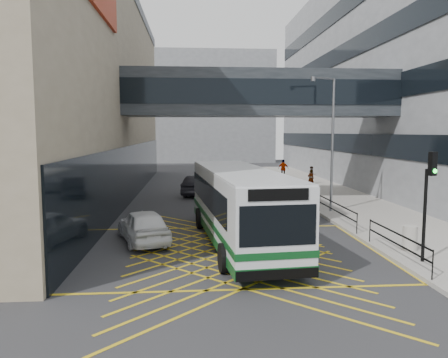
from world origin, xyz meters
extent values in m
plane|color=#333335|center=(0.00, 0.00, 0.00)|extent=(120.00, 120.00, 0.00)
cube|color=black|center=(-5.96, 16.00, 2.00)|extent=(0.10, 41.50, 4.00)
cube|color=black|center=(11.96, 24.00, 4.00)|extent=(0.10, 43.50, 1.60)
cube|color=black|center=(11.96, 24.00, 8.00)|extent=(0.10, 43.50, 1.60)
cube|color=black|center=(11.96, 24.00, 12.00)|extent=(0.10, 43.50, 1.60)
cube|color=black|center=(11.96, 24.00, 16.00)|extent=(0.10, 43.50, 1.60)
cube|color=gray|center=(-2.00, 60.00, 9.00)|extent=(28.00, 16.00, 18.00)
cube|color=#2B3035|center=(3.00, 12.00, 7.50)|extent=(20.00, 4.00, 3.00)
cube|color=black|center=(3.00, 9.98, 7.50)|extent=(19.50, 0.06, 1.60)
cube|color=black|center=(3.00, 14.02, 7.50)|extent=(19.50, 0.06, 1.60)
cube|color=#A39D95|center=(9.00, 15.00, 0.08)|extent=(6.00, 54.00, 0.16)
cube|color=gold|center=(0.00, 0.00, 0.00)|extent=(12.00, 9.00, 0.01)
cube|color=silver|center=(0.45, 1.15, 1.81)|extent=(3.79, 11.94, 2.88)
cube|color=#0D441B|center=(0.45, 1.15, 0.55)|extent=(3.84, 11.99, 0.36)
cube|color=#0D441B|center=(0.45, 1.15, 1.12)|extent=(3.86, 11.99, 0.23)
cube|color=black|center=(0.38, 1.79, 2.19)|extent=(3.71, 10.46, 1.12)
cube|color=black|center=(1.01, -4.67, 2.08)|extent=(2.45, 0.32, 1.28)
cube|color=black|center=(1.01, -4.69, 3.04)|extent=(1.92, 0.25, 0.37)
cube|color=silver|center=(0.45, 1.15, 3.27)|extent=(3.76, 11.83, 0.11)
cube|color=black|center=(1.01, -4.69, 0.53)|extent=(2.67, 0.36, 0.32)
cube|color=black|center=(-0.12, 7.00, 0.53)|extent=(2.67, 0.36, 0.32)
cylinder|color=black|center=(-0.52, -2.80, 0.53)|extent=(0.40, 1.09, 1.07)
cylinder|color=black|center=(2.16, -2.54, 0.53)|extent=(0.40, 1.09, 1.07)
cylinder|color=black|center=(-1.22, 4.42, 0.53)|extent=(0.40, 1.09, 1.07)
cylinder|color=black|center=(1.45, 4.68, 0.53)|extent=(0.40, 1.09, 1.07)
imported|color=white|center=(-3.81, 1.80, 0.77)|extent=(3.34, 5.20, 1.54)
imported|color=black|center=(-1.03, 16.48, 0.77)|extent=(3.20, 5.28, 1.55)
imported|color=#94969C|center=(1.43, 20.03, 0.66)|extent=(2.72, 4.54, 1.32)
cylinder|color=black|center=(6.91, -2.51, 1.89)|extent=(0.16, 0.16, 3.45)
cube|color=black|center=(7.00, -2.72, 3.81)|extent=(0.33, 0.28, 0.86)
sphere|color=#19E533|center=(7.04, -2.81, 3.56)|extent=(0.21, 0.21, 0.16)
cylinder|color=slate|center=(6.84, 7.98, 4.11)|extent=(0.21, 0.21, 7.90)
cube|color=slate|center=(6.11, 7.66, 8.06)|extent=(1.48, 0.73, 0.10)
cylinder|color=slate|center=(5.39, 7.33, 7.99)|extent=(0.37, 0.37, 0.25)
cylinder|color=#ADA89E|center=(7.21, -0.96, 0.66)|extent=(0.58, 0.58, 1.00)
cube|color=black|center=(6.15, -2.00, 1.11)|extent=(0.05, 5.00, 0.05)
cube|color=black|center=(6.15, -2.00, 0.71)|extent=(0.05, 5.00, 0.05)
cube|color=black|center=(6.15, 5.00, 1.11)|extent=(0.05, 6.00, 0.05)
cube|color=black|center=(6.15, 5.00, 0.71)|extent=(0.05, 6.00, 0.05)
cylinder|color=black|center=(6.15, -4.50, 0.66)|extent=(0.04, 0.04, 1.00)
cylinder|color=black|center=(6.15, 0.50, 0.66)|extent=(0.04, 0.04, 1.00)
cylinder|color=black|center=(6.15, 2.00, 0.66)|extent=(0.04, 0.04, 1.00)
cylinder|color=black|center=(6.15, 8.00, 0.66)|extent=(0.04, 0.04, 1.00)
cylinder|color=black|center=(6.25, 10.00, 0.61)|extent=(0.14, 0.14, 0.90)
cylinder|color=black|center=(6.25, 12.00, 0.61)|extent=(0.14, 0.14, 0.90)
cylinder|color=black|center=(6.25, 14.00, 0.61)|extent=(0.14, 0.14, 0.90)
cylinder|color=black|center=(6.25, 16.00, 0.61)|extent=(0.14, 0.14, 0.90)
cylinder|color=black|center=(6.25, 18.00, 0.61)|extent=(0.14, 0.14, 0.90)
cylinder|color=black|center=(6.25, 20.00, 0.61)|extent=(0.14, 0.14, 0.90)
imported|color=gray|center=(8.62, 18.89, 0.95)|extent=(0.68, 0.53, 1.58)
imported|color=gray|center=(9.59, 22.04, 0.96)|extent=(0.80, 0.48, 1.60)
imported|color=gray|center=(8.01, 27.26, 1.12)|extent=(1.26, 0.93, 1.93)
camera|label=1|loc=(-1.64, -17.71, 4.94)|focal=35.00mm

